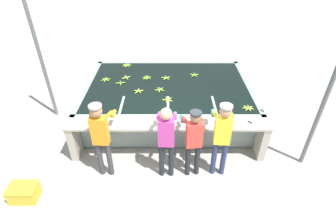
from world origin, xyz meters
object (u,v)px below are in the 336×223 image
(banana_bunch_floating_9, at_px, (138,91))
(banana_bunch_floating_6, at_px, (168,100))
(banana_bunch_floating_3, at_px, (106,80))
(banana_bunch_floating_4, at_px, (126,78))
(banana_bunch_floating_7, at_px, (166,78))
(knife_0, at_px, (253,124))
(banana_bunch_floating_8, at_px, (160,90))
(banana_bunch_floating_5, at_px, (120,83))
(worker_0, at_px, (101,134))
(banana_bunch_floating_1, at_px, (127,65))
(banana_bunch_floating_0, at_px, (147,78))
(support_post_right, at_px, (324,102))
(worker_2, at_px, (194,138))
(banana_bunch_floating_10, at_px, (248,108))
(support_post_left, at_px, (42,63))
(banana_bunch_floating_2, at_px, (194,75))
(worker_1, at_px, (166,136))
(worker_3, at_px, (222,133))
(crate, at_px, (24,193))

(banana_bunch_floating_9, bearing_deg, banana_bunch_floating_6, -29.34)
(banana_bunch_floating_3, relative_size, banana_bunch_floating_4, 1.07)
(banana_bunch_floating_7, height_order, knife_0, banana_bunch_floating_7)
(banana_bunch_floating_8, xyz_separation_m, knife_0, (2.05, -1.47, -0.01))
(banana_bunch_floating_5, bearing_deg, worker_0, -90.49)
(banana_bunch_floating_1, bearing_deg, banana_bunch_floating_0, -51.37)
(worker_0, distance_m, support_post_right, 4.41)
(banana_bunch_floating_0, xyz_separation_m, banana_bunch_floating_5, (-0.70, -0.31, 0.00))
(worker_0, height_order, knife_0, worker_0)
(worker_2, bearing_deg, banana_bunch_floating_10, 39.12)
(banana_bunch_floating_5, bearing_deg, banana_bunch_floating_7, 13.65)
(support_post_left, bearing_deg, banana_bunch_floating_1, 33.35)
(banana_bunch_floating_2, distance_m, support_post_right, 3.47)
(knife_0, bearing_deg, banana_bunch_floating_2, 114.58)
(worker_1, distance_m, support_post_left, 3.96)
(banana_bunch_floating_10, bearing_deg, worker_1, -149.16)
(banana_bunch_floating_1, xyz_separation_m, banana_bunch_floating_9, (0.52, -1.61, 0.00))
(banana_bunch_floating_7, bearing_deg, support_post_right, -36.90)
(banana_bunch_floating_7, relative_size, support_post_right, 0.09)
(worker_1, xyz_separation_m, banana_bunch_floating_7, (-0.03, 2.69, -0.08))
(worker_2, relative_size, support_post_right, 0.51)
(worker_0, xyz_separation_m, banana_bunch_floating_9, (0.55, 1.91, -0.14))
(banana_bunch_floating_6, bearing_deg, worker_2, -70.61)
(support_post_right, bearing_deg, worker_1, -173.49)
(worker_3, xyz_separation_m, banana_bunch_floating_5, (-2.37, 2.34, -0.13))
(worker_1, bearing_deg, support_post_right, 6.51)
(crate, bearing_deg, knife_0, 14.46)
(worker_2, distance_m, banana_bunch_floating_6, 1.57)
(knife_0, bearing_deg, banana_bunch_floating_3, 150.27)
(banana_bunch_floating_6, height_order, support_post_left, support_post_left)
(support_post_left, bearing_deg, banana_bunch_floating_5, 3.58)
(worker_3, distance_m, banana_bunch_floating_10, 1.37)
(support_post_right, bearing_deg, banana_bunch_floating_0, 147.34)
(banana_bunch_floating_10, bearing_deg, banana_bunch_floating_7, 141.42)
(banana_bunch_floating_4, xyz_separation_m, banana_bunch_floating_6, (1.18, -1.20, -0.00))
(worker_1, distance_m, crate, 2.98)
(banana_bunch_floating_8, xyz_separation_m, support_post_left, (-3.01, 0.25, 0.65))
(banana_bunch_floating_0, relative_size, knife_0, 1.00)
(banana_bunch_floating_9, xyz_separation_m, support_post_left, (-2.46, 0.33, 0.65))
(banana_bunch_floating_1, distance_m, crate, 4.54)
(worker_3, bearing_deg, banana_bunch_floating_2, 96.23)
(banana_bunch_floating_8, xyz_separation_m, crate, (-2.59, -2.67, -0.79))
(support_post_left, bearing_deg, banana_bunch_floating_10, -12.41)
(worker_0, xyz_separation_m, crate, (-1.49, -0.68, -0.92))
(banana_bunch_floating_5, height_order, banana_bunch_floating_6, same)
(worker_3, xyz_separation_m, support_post_right, (1.98, 0.31, 0.52))
(worker_0, relative_size, banana_bunch_floating_7, 6.43)
(support_post_left, bearing_deg, banana_bunch_floating_6, -13.17)
(worker_0, xyz_separation_m, worker_3, (2.39, 0.02, -0.01))
(banana_bunch_floating_4, height_order, banana_bunch_floating_8, same)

